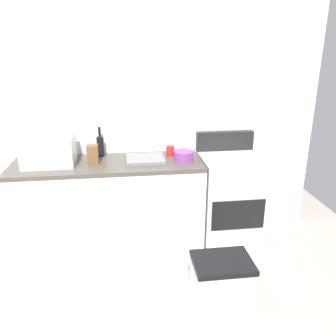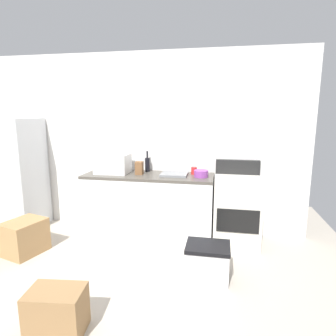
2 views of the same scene
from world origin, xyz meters
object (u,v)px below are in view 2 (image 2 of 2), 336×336
(microwave, at_px, (113,163))
(cardboard_box_medium, at_px, (25,237))
(knife_block, at_px, (139,168))
(refrigerator, at_px, (16,174))
(coffee_mug, at_px, (194,171))
(cardboard_box_large, at_px, (57,311))
(storage_bin, at_px, (208,261))
(stove_oven, at_px, (237,210))
(wine_bottle, at_px, (147,164))
(mixing_bowl, at_px, (201,174))

(microwave, xyz_separation_m, cardboard_box_medium, (-0.88, -0.82, -0.82))
(knife_block, height_order, cardboard_box_medium, knife_block)
(refrigerator, height_order, coffee_mug, refrigerator)
(cardboard_box_large, height_order, storage_bin, storage_bin)
(stove_oven, height_order, microwave, microwave)
(refrigerator, distance_m, cardboard_box_large, 2.69)
(wine_bottle, bearing_deg, refrigerator, -172.73)
(mixing_bowl, bearing_deg, coffee_mug, 125.98)
(wine_bottle, bearing_deg, storage_bin, -50.41)
(coffee_mug, distance_m, storage_bin, 1.35)
(stove_oven, distance_m, coffee_mug, 0.78)
(knife_block, distance_m, cardboard_box_large, 2.10)
(coffee_mug, height_order, storage_bin, coffee_mug)
(refrigerator, bearing_deg, cardboard_box_medium, -49.24)
(knife_block, bearing_deg, storage_bin, -42.75)
(refrigerator, height_order, cardboard_box_medium, refrigerator)
(refrigerator, relative_size, storage_bin, 3.62)
(microwave, height_order, storage_bin, microwave)
(stove_oven, bearing_deg, storage_bin, -109.30)
(knife_block, height_order, storage_bin, knife_block)
(stove_oven, bearing_deg, cardboard_box_medium, -162.80)
(microwave, height_order, knife_block, microwave)
(stove_oven, height_order, cardboard_box_medium, stove_oven)
(cardboard_box_medium, height_order, storage_bin, cardboard_box_medium)
(wine_bottle, bearing_deg, coffee_mug, -5.74)
(microwave, bearing_deg, storage_bin, -34.41)
(refrigerator, bearing_deg, knife_block, 1.12)
(refrigerator, distance_m, mixing_bowl, 2.79)
(refrigerator, bearing_deg, storage_bin, -16.99)
(refrigerator, bearing_deg, stove_oven, 0.97)
(mixing_bowl, bearing_deg, stove_oven, 2.63)
(knife_block, relative_size, cardboard_box_medium, 0.39)
(microwave, relative_size, knife_block, 2.56)
(knife_block, bearing_deg, cardboard_box_large, -93.82)
(wine_bottle, height_order, storage_bin, wine_bottle)
(storage_bin, bearing_deg, knife_block, 137.25)
(microwave, distance_m, storage_bin, 1.91)
(cardboard_box_large, bearing_deg, mixing_bowl, 62.88)
(microwave, xyz_separation_m, coffee_mug, (1.15, 0.12, -0.09))
(coffee_mug, height_order, knife_block, knife_block)
(mixing_bowl, relative_size, cardboard_box_medium, 0.41)
(stove_oven, xyz_separation_m, wine_bottle, (-1.29, 0.20, 0.54))
(cardboard_box_medium, bearing_deg, stove_oven, 17.20)
(stove_oven, xyz_separation_m, coffee_mug, (-0.60, 0.13, 0.48))
(cardboard_box_large, xyz_separation_m, storage_bin, (1.14, 1.00, 0.01))
(coffee_mug, distance_m, cardboard_box_large, 2.38)
(refrigerator, xyz_separation_m, coffee_mug, (2.67, 0.18, 0.12))
(wine_bottle, height_order, mixing_bowl, wine_bottle)
(microwave, relative_size, storage_bin, 1.00)
(stove_oven, height_order, wine_bottle, wine_bottle)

